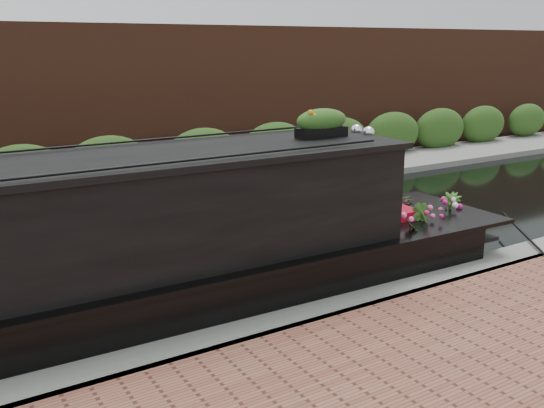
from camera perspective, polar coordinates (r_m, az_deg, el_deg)
ground at (r=10.58m, az=-5.86°, el=-4.47°), size 80.00×80.00×0.00m
near_bank_coping at (r=7.96m, az=4.84°, el=-11.18°), size 40.00×0.60×0.50m
far_bank_path at (r=14.33m, az=-13.26°, el=0.37°), size 40.00×2.40×0.34m
far_hedge at (r=15.16m, az=-14.36°, el=1.09°), size 40.00×1.10×2.80m
far_brick_wall at (r=17.14m, az=-16.51°, el=2.49°), size 40.00×1.00×8.00m
narrowboat at (r=7.71m, az=-16.30°, el=-5.89°), size 12.07×2.39×2.82m
rope_fender at (r=11.37m, az=17.39°, el=-2.74°), size 0.36×0.35×0.36m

